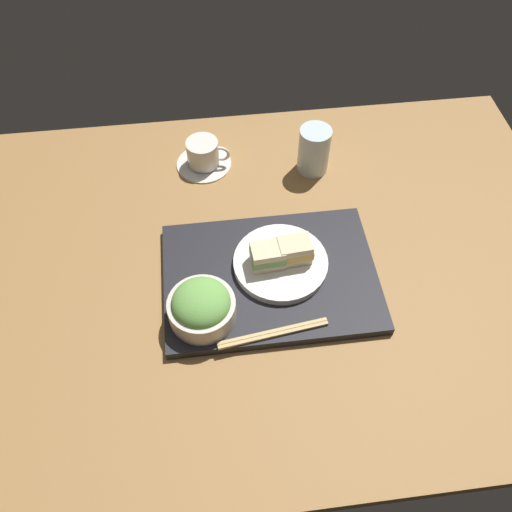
# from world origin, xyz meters

# --- Properties ---
(ground_plane) EXTENTS (1.40, 1.00, 0.03)m
(ground_plane) POSITION_xyz_m (0.00, 0.00, -0.01)
(ground_plane) COLOR olive
(serving_tray) EXTENTS (0.45, 0.32, 0.02)m
(serving_tray) POSITION_xyz_m (-0.01, -0.05, 0.01)
(serving_tray) COLOR black
(serving_tray) RESTS_ON ground_plane
(sandwich_plate) EXTENTS (0.20, 0.20, 0.02)m
(sandwich_plate) POSITION_xyz_m (0.02, -0.03, 0.03)
(sandwich_plate) COLOR white
(sandwich_plate) RESTS_ON serving_tray
(sandwich_near) EXTENTS (0.07, 0.05, 0.05)m
(sandwich_near) POSITION_xyz_m (-0.01, -0.03, 0.06)
(sandwich_near) COLOR beige
(sandwich_near) RESTS_ON sandwich_plate
(sandwich_far) EXTENTS (0.08, 0.05, 0.05)m
(sandwich_far) POSITION_xyz_m (0.05, -0.02, 0.06)
(sandwich_far) COLOR beige
(sandwich_far) RESTS_ON sandwich_plate
(salad_bowl) EXTENTS (0.13, 0.13, 0.08)m
(salad_bowl) POSITION_xyz_m (-0.15, -0.13, 0.06)
(salad_bowl) COLOR beige
(salad_bowl) RESTS_ON serving_tray
(chopsticks_pair) EXTENTS (0.22, 0.04, 0.01)m
(chopsticks_pair) POSITION_xyz_m (-0.02, -0.19, 0.03)
(chopsticks_pair) COLOR tan
(chopsticks_pair) RESTS_ON serving_tray
(coffee_cup) EXTENTS (0.14, 0.14, 0.07)m
(coffee_cup) POSITION_xyz_m (-0.12, 0.32, 0.03)
(coffee_cup) COLOR silver
(coffee_cup) RESTS_ON ground_plane
(drinking_glass) EXTENTS (0.08, 0.08, 0.12)m
(drinking_glass) POSITION_xyz_m (0.14, 0.27, 0.06)
(drinking_glass) COLOR silver
(drinking_glass) RESTS_ON ground_plane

